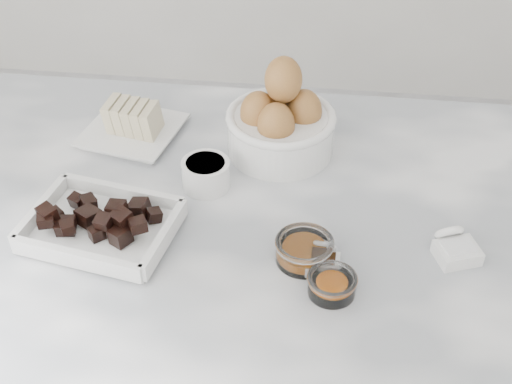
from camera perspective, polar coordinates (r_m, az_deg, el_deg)
marble_slab at (r=1.12m, az=-1.21°, el=-3.28°), size 1.20×0.80×0.04m
chocolate_dish at (r=1.09m, az=-12.31°, el=-2.42°), size 0.24×0.20×0.06m
butter_plate at (r=1.30m, az=-10.06°, el=5.41°), size 0.19×0.19×0.06m
sugar_ramekin at (r=1.16m, az=-4.04°, el=1.53°), size 0.08×0.08×0.05m
egg_bowl at (r=1.22m, az=2.00°, el=5.61°), size 0.19×0.19×0.18m
honey_bowl at (r=1.03m, az=3.87°, el=-4.64°), size 0.09×0.09×0.04m
zest_bowl at (r=0.99m, az=6.10°, el=-7.31°), size 0.07×0.07×0.03m
vanilla_spoon at (r=1.03m, az=5.41°, el=-5.38°), size 0.05×0.06×0.04m
salt_spoon at (r=1.08m, az=15.65°, el=-4.28°), size 0.08×0.09×0.05m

